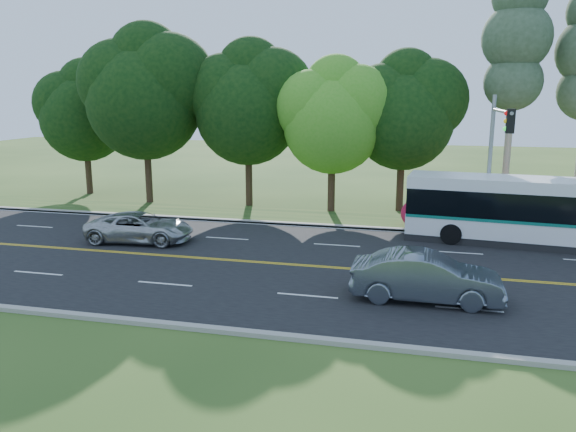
% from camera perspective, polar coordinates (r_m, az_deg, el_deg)
% --- Properties ---
extents(ground, '(120.00, 120.00, 0.00)m').
position_cam_1_polar(ground, '(23.33, 4.92, -5.29)').
color(ground, '#254517').
rests_on(ground, ground).
extents(road, '(60.00, 14.00, 0.02)m').
position_cam_1_polar(road, '(23.33, 4.92, -5.27)').
color(road, black).
rests_on(road, ground).
extents(curb_north, '(60.00, 0.30, 0.15)m').
position_cam_1_polar(curb_north, '(30.15, 6.97, -1.13)').
color(curb_north, gray).
rests_on(curb_north, ground).
extents(curb_south, '(60.00, 0.30, 0.15)m').
position_cam_1_polar(curb_south, '(16.72, 1.14, -12.29)').
color(curb_south, gray).
rests_on(curb_south, ground).
extents(grass_verge, '(60.00, 4.00, 0.10)m').
position_cam_1_polar(grass_verge, '(31.95, 7.35, -0.43)').
color(grass_verge, '#254517').
rests_on(grass_verge, ground).
extents(lane_markings, '(57.60, 13.82, 0.00)m').
position_cam_1_polar(lane_markings, '(23.34, 4.69, -5.23)').
color(lane_markings, gold).
rests_on(lane_markings, road).
extents(tree_row, '(44.70, 9.10, 13.84)m').
position_cam_1_polar(tree_row, '(35.16, -0.32, 11.80)').
color(tree_row, '#301E15').
rests_on(tree_row, ground).
extents(bougainvillea_hedge, '(9.50, 2.25, 1.50)m').
position_cam_1_polar(bougainvillea_hedge, '(31.07, 20.49, -0.22)').
color(bougainvillea_hedge, maroon).
rests_on(bougainvillea_hedge, ground).
extents(traffic_signal, '(0.42, 6.10, 7.00)m').
position_cam_1_polar(traffic_signal, '(27.71, 20.34, 6.65)').
color(traffic_signal, gray).
rests_on(traffic_signal, ground).
extents(transit_bus, '(12.27, 3.82, 3.16)m').
position_cam_1_polar(transit_bus, '(28.78, 24.15, 0.30)').
color(transit_bus, white).
rests_on(transit_bus, road).
extents(sedan, '(5.14, 1.80, 1.69)m').
position_cam_1_polar(sedan, '(20.00, 13.87, -6.04)').
color(sedan, slate).
rests_on(sedan, road).
extents(suv, '(5.29, 2.82, 1.41)m').
position_cam_1_polar(suv, '(28.05, -14.80, -1.11)').
color(suv, '#ABAFAF').
rests_on(suv, road).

